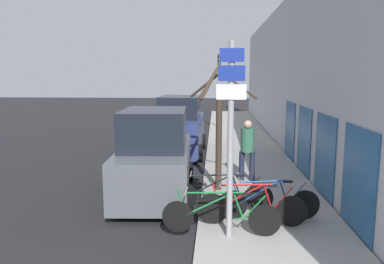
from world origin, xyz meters
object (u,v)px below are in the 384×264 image
(signpost, at_px, (231,133))
(traffic_light, at_px, (219,80))
(bicycle_1, at_px, (252,207))
(bicycle_2, at_px, (269,202))
(bicycle_3, at_px, (221,195))
(parked_car_0, at_px, (155,158))
(parked_car_1, at_px, (180,128))
(pedestrian_near, at_px, (247,146))
(bicycle_0, at_px, (221,216))
(street_tree, at_px, (218,127))

(signpost, distance_m, traffic_light, 15.54)
(bicycle_1, height_order, bicycle_2, bicycle_1)
(bicycle_3, height_order, parked_car_0, parked_car_0)
(signpost, relative_size, parked_car_1, 0.87)
(bicycle_3, bearing_deg, pedestrian_near, -17.18)
(bicycle_0, height_order, street_tree, street_tree)
(pedestrian_near, bearing_deg, bicycle_2, 100.59)
(bicycle_1, xyz_separation_m, bicycle_3, (-0.63, 0.83, -0.01))
(parked_car_1, bearing_deg, bicycle_0, -78.31)
(signpost, height_order, bicycle_3, signpost)
(pedestrian_near, xyz_separation_m, street_tree, (-0.90, -0.96, 0.69))
(bicycle_0, xyz_separation_m, parked_car_1, (-1.59, 8.24, 0.58))
(bicycle_0, relative_size, bicycle_2, 1.05)
(parked_car_0, xyz_separation_m, pedestrian_near, (2.60, 1.18, 0.13))
(parked_car_1, bearing_deg, traffic_light, 77.85)
(traffic_light, bearing_deg, pedestrian_near, -86.08)
(bicycle_2, relative_size, pedestrian_near, 1.23)
(bicycle_1, height_order, bicycle_3, bicycle_1)
(parked_car_0, bearing_deg, pedestrian_near, 21.28)
(bicycle_0, bearing_deg, traffic_light, 2.94)
(street_tree, bearing_deg, bicycle_3, -86.88)
(signpost, xyz_separation_m, bicycle_3, (-0.14, 1.44, -1.68))
(parked_car_1, height_order, pedestrian_near, parked_car_1)
(bicycle_3, relative_size, street_tree, 0.70)
(bicycle_3, relative_size, pedestrian_near, 1.33)
(signpost, distance_m, bicycle_0, 1.70)
(bicycle_1, distance_m, bicycle_2, 0.54)
(signpost, height_order, traffic_light, traffic_light)
(bicycle_0, bearing_deg, bicycle_1, -50.27)
(bicycle_2, distance_m, parked_car_0, 3.46)
(parked_car_1, bearing_deg, parked_car_0, -91.04)
(signpost, height_order, bicycle_0, signpost)
(pedestrian_near, bearing_deg, bicycle_3, 79.26)
(parked_car_0, relative_size, traffic_light, 0.99)
(traffic_light, bearing_deg, bicycle_2, -86.01)
(parked_car_0, bearing_deg, parked_car_1, 85.08)
(parked_car_0, bearing_deg, bicycle_0, -60.65)
(signpost, bearing_deg, bicycle_2, 47.15)
(pedestrian_near, distance_m, traffic_light, 11.62)
(parked_car_1, distance_m, pedestrian_near, 4.93)
(bicycle_0, height_order, parked_car_1, parked_car_1)
(parked_car_0, bearing_deg, bicycle_3, -42.25)
(bicycle_2, bearing_deg, signpost, 133.08)
(parked_car_0, bearing_deg, bicycle_1, -46.42)
(parked_car_0, height_order, parked_car_1, parked_car_1)
(parked_car_0, height_order, traffic_light, traffic_light)
(parked_car_1, xyz_separation_m, pedestrian_near, (2.43, -4.29, 0.09))
(traffic_light, bearing_deg, street_tree, -90.54)
(bicycle_0, height_order, pedestrian_near, pedestrian_near)
(bicycle_1, height_order, traffic_light, traffic_light)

